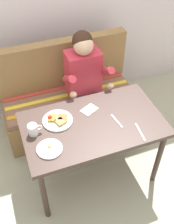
# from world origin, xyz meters

# --- Properties ---
(ground_plane) EXTENTS (8.00, 8.00, 0.00)m
(ground_plane) POSITION_xyz_m (0.00, 0.00, 0.00)
(ground_plane) COLOR #A9A88C
(table) EXTENTS (1.20, 0.70, 0.73)m
(table) POSITION_xyz_m (0.00, 0.00, 0.65)
(table) COLOR #3B2B25
(table) RESTS_ON ground
(couch) EXTENTS (1.44, 0.56, 1.00)m
(couch) POSITION_xyz_m (0.00, 0.76, 0.33)
(couch) COLOR olive
(couch) RESTS_ON ground
(person) EXTENTS (0.45, 0.61, 1.21)m
(person) POSITION_xyz_m (0.15, 0.59, 0.74)
(person) COLOR #BC2F3D
(person) RESTS_ON ground
(plate_breakfast) EXTENTS (0.26, 0.26, 0.05)m
(plate_breakfast) POSITION_xyz_m (-0.28, 0.12, 0.74)
(plate_breakfast) COLOR white
(plate_breakfast) RESTS_ON table
(plate_eggs) EXTENTS (0.20, 0.20, 0.04)m
(plate_eggs) POSITION_xyz_m (-0.42, -0.15, 0.74)
(plate_eggs) COLOR white
(plate_eggs) RESTS_ON table
(coffee_mug) EXTENTS (0.12, 0.08, 0.10)m
(coffee_mug) POSITION_xyz_m (-0.50, 0.05, 0.78)
(coffee_mug) COLOR white
(coffee_mug) RESTS_ON table
(napkin) EXTENTS (0.17, 0.15, 0.01)m
(napkin) POSITION_xyz_m (0.02, 0.16, 0.73)
(napkin) COLOR silver
(napkin) RESTS_ON table
(fork) EXTENTS (0.04, 0.17, 0.00)m
(fork) POSITION_xyz_m (0.19, -0.05, 0.73)
(fork) COLOR silver
(fork) RESTS_ON table
(knife) EXTENTS (0.03, 0.20, 0.00)m
(knife) POSITION_xyz_m (0.32, -0.23, 0.73)
(knife) COLOR silver
(knife) RESTS_ON table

